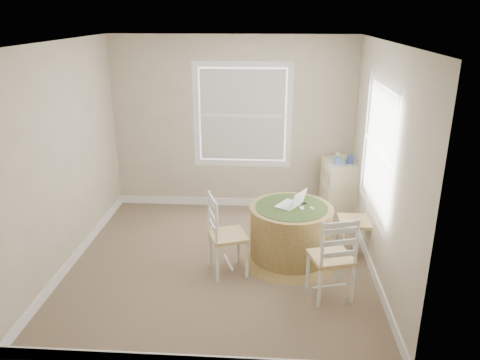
{
  "coord_description": "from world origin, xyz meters",
  "views": [
    {
      "loc": [
        0.57,
        -5.01,
        2.9
      ],
      "look_at": [
        0.2,
        0.45,
        0.92
      ],
      "focal_mm": 35.0,
      "sensor_mm": 36.0,
      "label": 1
    }
  ],
  "objects_px": {
    "chair_left": "(228,235)",
    "chair_near": "(331,257)",
    "chair_right": "(356,221)",
    "round_table": "(291,231)",
    "corner_chest": "(339,190)",
    "laptop": "(291,204)"
  },
  "relations": [
    {
      "from": "round_table",
      "to": "chair_left",
      "type": "bearing_deg",
      "value": -175.53
    },
    {
      "from": "laptop",
      "to": "corner_chest",
      "type": "bearing_deg",
      "value": -178.32
    },
    {
      "from": "chair_right",
      "to": "chair_left",
      "type": "bearing_deg",
      "value": -73.56
    },
    {
      "from": "chair_left",
      "to": "chair_near",
      "type": "relative_size",
      "value": 1.0
    },
    {
      "from": "corner_chest",
      "to": "round_table",
      "type": "bearing_deg",
      "value": -126.35
    },
    {
      "from": "round_table",
      "to": "laptop",
      "type": "relative_size",
      "value": 2.9
    },
    {
      "from": "chair_right",
      "to": "round_table",
      "type": "bearing_deg",
      "value": -79.76
    },
    {
      "from": "chair_left",
      "to": "chair_right",
      "type": "xyz_separation_m",
      "value": [
        1.53,
        0.48,
        0.0
      ]
    },
    {
      "from": "chair_left",
      "to": "laptop",
      "type": "relative_size",
      "value": 2.34
    },
    {
      "from": "chair_near",
      "to": "chair_left",
      "type": "bearing_deg",
      "value": -37.46
    },
    {
      "from": "corner_chest",
      "to": "chair_left",
      "type": "bearing_deg",
      "value": -138.73
    },
    {
      "from": "round_table",
      "to": "chair_near",
      "type": "bearing_deg",
      "value": -81.89
    },
    {
      "from": "round_table",
      "to": "laptop",
      "type": "height_order",
      "value": "laptop"
    },
    {
      "from": "chair_left",
      "to": "chair_right",
      "type": "height_order",
      "value": "same"
    },
    {
      "from": "chair_near",
      "to": "round_table",
      "type": "bearing_deg",
      "value": -78.8
    },
    {
      "from": "chair_right",
      "to": "corner_chest",
      "type": "distance_m",
      "value": 1.18
    },
    {
      "from": "laptop",
      "to": "corner_chest",
      "type": "xyz_separation_m",
      "value": [
        0.76,
        1.31,
        -0.3
      ]
    },
    {
      "from": "chair_left",
      "to": "chair_near",
      "type": "bearing_deg",
      "value": -130.89
    },
    {
      "from": "chair_near",
      "to": "laptop",
      "type": "distance_m",
      "value": 0.93
    },
    {
      "from": "chair_left",
      "to": "laptop",
      "type": "distance_m",
      "value": 0.85
    },
    {
      "from": "chair_left",
      "to": "chair_right",
      "type": "distance_m",
      "value": 1.6
    },
    {
      "from": "chair_near",
      "to": "corner_chest",
      "type": "height_order",
      "value": "chair_near"
    }
  ]
}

